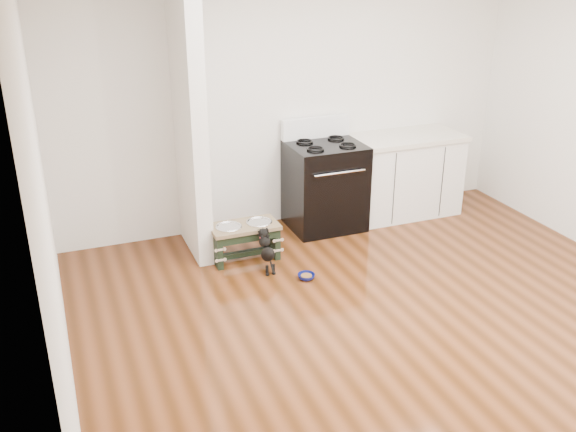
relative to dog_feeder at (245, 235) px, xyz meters
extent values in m
plane|color=#41200B|center=(0.79, -1.71, -0.26)|extent=(5.00, 5.00, 0.00)
plane|color=silver|center=(0.79, 0.79, 1.09)|extent=(5.00, 0.00, 5.00)
plane|color=silver|center=(-1.71, -1.71, 1.09)|extent=(0.00, 5.00, 5.00)
cube|color=silver|center=(-0.38, 0.39, 1.09)|extent=(0.15, 0.80, 2.70)
cube|color=black|center=(1.04, 0.44, 0.20)|extent=(0.76, 0.65, 0.92)
cube|color=black|center=(1.04, 0.13, 0.14)|extent=(0.58, 0.02, 0.50)
cylinder|color=silver|center=(1.04, 0.09, 0.46)|extent=(0.56, 0.02, 0.02)
cube|color=white|center=(1.04, 0.72, 0.77)|extent=(0.76, 0.08, 0.22)
torus|color=black|center=(0.86, 0.30, 0.68)|extent=(0.18, 0.18, 0.02)
torus|color=black|center=(1.22, 0.30, 0.68)|extent=(0.18, 0.18, 0.02)
torus|color=black|center=(0.86, 0.58, 0.68)|extent=(0.18, 0.18, 0.02)
torus|color=black|center=(1.22, 0.58, 0.68)|extent=(0.18, 0.18, 0.02)
cube|color=silver|center=(2.02, 0.47, 0.17)|extent=(1.20, 0.60, 0.86)
cube|color=beige|center=(2.02, 0.47, 0.63)|extent=(1.24, 0.64, 0.05)
cube|color=black|center=(2.02, 0.21, -0.21)|extent=(1.20, 0.06, 0.10)
cube|color=black|center=(-0.29, 0.01, -0.09)|extent=(0.05, 0.31, 0.32)
cube|color=black|center=(0.29, 0.01, -0.09)|extent=(0.05, 0.31, 0.32)
cube|color=black|center=(0.00, -0.14, 0.03)|extent=(0.52, 0.03, 0.08)
cube|color=black|center=(0.00, 0.01, -0.20)|extent=(0.52, 0.05, 0.05)
cube|color=brown|center=(0.00, 0.01, 0.08)|extent=(0.65, 0.35, 0.04)
cylinder|color=silver|center=(-0.15, 0.01, 0.09)|extent=(0.22, 0.22, 0.04)
cylinder|color=silver|center=(0.15, 0.01, 0.09)|extent=(0.22, 0.22, 0.04)
torus|color=silver|center=(-0.15, 0.01, 0.11)|extent=(0.25, 0.25, 0.02)
torus|color=silver|center=(0.15, 0.01, 0.11)|extent=(0.25, 0.25, 0.02)
cylinder|color=black|center=(0.09, -0.40, -0.21)|extent=(0.03, 0.03, 0.10)
cylinder|color=black|center=(0.15, -0.40, -0.21)|extent=(0.03, 0.03, 0.10)
sphere|color=black|center=(0.09, -0.41, -0.24)|extent=(0.04, 0.04, 0.04)
sphere|color=black|center=(0.15, -0.41, -0.24)|extent=(0.04, 0.04, 0.04)
ellipsoid|color=black|center=(0.12, -0.33, -0.08)|extent=(0.11, 0.27, 0.24)
sphere|color=black|center=(0.12, -0.25, 0.02)|extent=(0.11, 0.11, 0.11)
sphere|color=black|center=(0.12, -0.22, 0.09)|extent=(0.09, 0.09, 0.09)
sphere|color=black|center=(0.09, -0.16, 0.09)|extent=(0.03, 0.03, 0.03)
sphere|color=black|center=(0.15, -0.16, 0.09)|extent=(0.03, 0.03, 0.03)
cylinder|color=black|center=(0.12, -0.44, -0.15)|extent=(0.02, 0.08, 0.09)
torus|color=#E34250|center=(0.12, -0.23, 0.05)|extent=(0.09, 0.06, 0.08)
imported|color=navy|center=(0.39, -0.60, -0.23)|extent=(0.17, 0.17, 0.05)
cylinder|color=brown|center=(0.39, -0.60, -0.23)|extent=(0.10, 0.10, 0.02)
camera|label=1|loc=(-1.65, -5.36, 2.56)|focal=40.00mm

